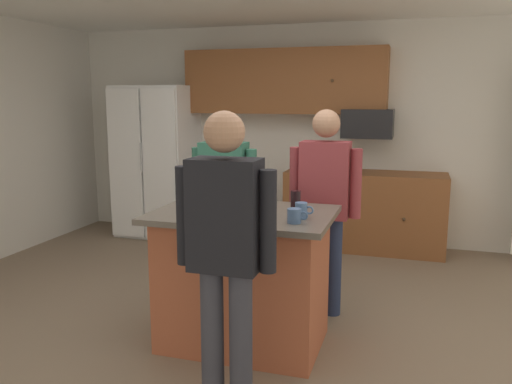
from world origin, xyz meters
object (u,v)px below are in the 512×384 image
(person_guest_by_door, at_px, (224,195))
(tumbler_amber, at_px, (296,201))
(mug_ceramic_white, at_px, (302,210))
(serving_tray, at_px, (234,210))
(kitchen_island, at_px, (243,277))
(person_host_foreground, at_px, (225,243))
(mug_blue_stoneware, at_px, (295,216))
(person_elder_center, at_px, (325,199))
(microwave_over_range, at_px, (368,124))
(refrigerator, at_px, (157,161))

(person_guest_by_door, relative_size, tumbler_amber, 11.68)
(mug_ceramic_white, bearing_deg, serving_tray, 175.66)
(kitchen_island, height_order, person_guest_by_door, person_guest_by_door)
(person_host_foreground, height_order, mug_blue_stoneware, person_host_foreground)
(serving_tray, bearing_deg, person_elder_center, 55.90)
(microwave_over_range, height_order, mug_blue_stoneware, microwave_over_range)
(microwave_over_range, relative_size, serving_tray, 1.27)
(person_elder_center, distance_m, tumbler_amber, 0.56)
(person_host_foreground, xyz_separation_m, person_elder_center, (0.29, 1.46, -0.02))
(microwave_over_range, bearing_deg, person_elder_center, -93.91)
(mug_blue_stoneware, bearing_deg, microwave_over_range, 86.66)
(microwave_over_range, distance_m, mug_ceramic_white, 2.80)
(tumbler_amber, height_order, serving_tray, tumbler_amber)
(mug_ceramic_white, height_order, tumbler_amber, tumbler_amber)
(tumbler_amber, xyz_separation_m, serving_tray, (-0.38, -0.19, -0.05))
(person_elder_center, relative_size, mug_blue_stoneware, 12.53)
(mug_ceramic_white, xyz_separation_m, serving_tray, (-0.48, 0.04, -0.03))
(person_host_foreground, distance_m, mug_ceramic_white, 0.74)
(refrigerator, xyz_separation_m, person_guest_by_door, (1.61, -1.86, -0.01))
(person_guest_by_door, xyz_separation_m, mug_blue_stoneware, (0.82, -0.92, 0.08))
(mug_blue_stoneware, bearing_deg, kitchen_island, 152.37)
(person_host_foreground, bearing_deg, tumbler_amber, -22.40)
(refrigerator, bearing_deg, mug_ceramic_white, -47.28)
(tumbler_amber, height_order, mug_blue_stoneware, tumbler_amber)
(tumbler_amber, xyz_separation_m, mug_blue_stoneware, (0.08, -0.37, -0.02))
(tumbler_amber, relative_size, mug_blue_stoneware, 1.05)
(person_host_foreground, bearing_deg, mug_ceramic_white, -32.81)
(refrigerator, distance_m, mug_ceramic_white, 3.60)
(refrigerator, relative_size, mug_ceramic_white, 15.40)
(person_elder_center, bearing_deg, person_host_foreground, 21.61)
(mug_ceramic_white, relative_size, mug_blue_stoneware, 0.93)
(refrigerator, relative_size, mug_blue_stoneware, 14.28)
(microwave_over_range, height_order, person_host_foreground, person_host_foreground)
(kitchen_island, bearing_deg, mug_ceramic_white, -10.25)
(refrigerator, distance_m, person_elder_center, 3.10)
(microwave_over_range, distance_m, person_guest_by_door, 2.27)
(person_host_foreground, distance_m, tumbler_amber, 0.94)
(microwave_over_range, bearing_deg, tumbler_amber, -95.60)
(person_guest_by_door, height_order, mug_blue_stoneware, person_guest_by_door)
(kitchen_island, xyz_separation_m, person_elder_center, (0.45, 0.69, 0.46))
(person_host_foreground, distance_m, serving_tray, 0.76)
(person_host_foreground, height_order, serving_tray, person_host_foreground)
(microwave_over_range, distance_m, serving_tray, 2.84)
(microwave_over_range, height_order, person_elder_center, person_elder_center)
(person_host_foreground, relative_size, mug_blue_stoneware, 12.70)
(kitchen_island, height_order, person_elder_center, person_elder_center)
(mug_ceramic_white, bearing_deg, mug_blue_stoneware, -95.56)
(serving_tray, bearing_deg, mug_blue_stoneware, -20.73)
(person_elder_center, relative_size, tumbler_amber, 11.91)
(microwave_over_range, relative_size, mug_ceramic_white, 4.58)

